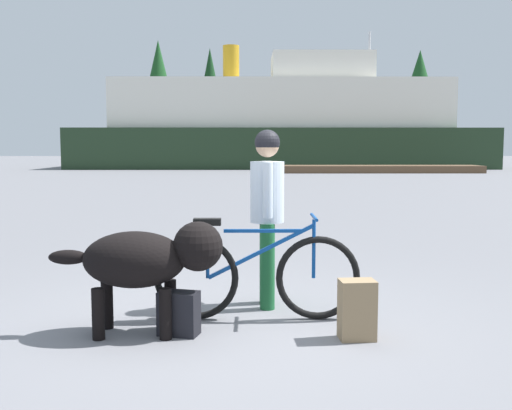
{
  "coord_description": "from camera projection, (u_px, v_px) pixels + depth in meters",
  "views": [
    {
      "loc": [
        0.25,
        -4.98,
        1.54
      ],
      "look_at": [
        0.3,
        1.66,
        0.87
      ],
      "focal_mm": 42.0,
      "sensor_mm": 36.0,
      "label": 1
    }
  ],
  "objects": [
    {
      "name": "dog",
      "position": [
        148.0,
        259.0,
        4.85
      ],
      "size": [
        1.42,
        0.54,
        0.93
      ],
      "color": "black",
      "rests_on": "ground_plane"
    },
    {
      "name": "bicycle",
      "position": [
        256.0,
        275.0,
        5.27
      ],
      "size": [
        1.82,
        0.44,
        0.93
      ],
      "color": "black",
      "rests_on": "ground_plane"
    },
    {
      "name": "ground_plane",
      "position": [
        222.0,
        326.0,
        5.1
      ],
      "size": [
        160.0,
        160.0,
        0.0
      ],
      "primitive_type": "plane",
      "color": "slate"
    },
    {
      "name": "pine_tree_far_right",
      "position": [
        419.0,
        88.0,
        55.59
      ],
      "size": [
        4.2,
        4.2,
        10.31
      ],
      "color": "#4C331E",
      "rests_on": "ground_plane"
    },
    {
      "name": "pine_tree_far_left",
      "position": [
        159.0,
        84.0,
        56.68
      ],
      "size": [
        3.81,
        3.81,
        11.4
      ],
      "color": "#4C331E",
      "rests_on": "ground_plane"
    },
    {
      "name": "sailboat_moored",
      "position": [
        367.0,
        161.0,
        39.72
      ],
      "size": [
        6.65,
        1.86,
        8.9
      ],
      "color": "navy",
      "rests_on": "ground_plane"
    },
    {
      "name": "ferry_boat",
      "position": [
        282.0,
        126.0,
        40.94
      ],
      "size": [
        27.7,
        7.51,
        8.23
      ],
      "color": "#1E331E",
      "rests_on": "ground_plane"
    },
    {
      "name": "person_cyclist",
      "position": [
        267.0,
        201.0,
        5.65
      ],
      "size": [
        0.32,
        0.53,
        1.68
      ],
      "color": "#19592D",
      "rests_on": "ground_plane"
    },
    {
      "name": "pine_tree_center",
      "position": [
        210.0,
        93.0,
        56.56
      ],
      "size": [
        3.38,
        3.38,
        10.62
      ],
      "color": "#4C331E",
      "rests_on": "ground_plane"
    },
    {
      "name": "backpack",
      "position": [
        357.0,
        310.0,
        4.75
      ],
      "size": [
        0.29,
        0.22,
        0.48
      ],
      "primitive_type": "cube",
      "rotation": [
        0.0,
        0.0,
        0.08
      ],
      "color": "#8C7251",
      "rests_on": "ground_plane"
    },
    {
      "name": "handbag_pannier",
      "position": [
        179.0,
        313.0,
        4.86
      ],
      "size": [
        0.36,
        0.26,
        0.36
      ],
      "primitive_type": "cube",
      "rotation": [
        0.0,
        0.0,
        -0.26
      ],
      "color": "black",
      "rests_on": "ground_plane"
    },
    {
      "name": "dock_pier",
      "position": [
        369.0,
        169.0,
        33.68
      ],
      "size": [
        12.44,
        2.18,
        0.4
      ],
      "primitive_type": "cube",
      "color": "brown",
      "rests_on": "ground_plane"
    }
  ]
}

